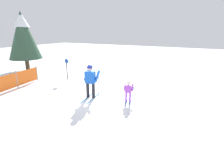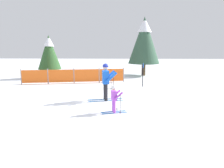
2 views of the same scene
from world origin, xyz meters
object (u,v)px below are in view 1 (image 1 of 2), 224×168
at_px(conifer_far, 23,35).
at_px(trail_marker, 67,67).
at_px(skier_adult, 90,78).
at_px(skier_child, 128,90).

bearing_deg(conifer_far, trail_marker, -96.82).
relative_size(skier_adult, conifer_far, 0.36).
distance_m(skier_adult, conifer_far, 8.86).
bearing_deg(conifer_far, skier_adult, -107.42).
relative_size(conifer_far, trail_marker, 3.28).
xyz_separation_m(conifer_far, trail_marker, (-0.59, -4.90, -2.01)).
height_order(skier_adult, conifer_far, conifer_far).
distance_m(conifer_far, trail_marker, 5.33).
bearing_deg(trail_marker, conifer_far, 83.18).
bearing_deg(skier_child, skier_adult, 86.76).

